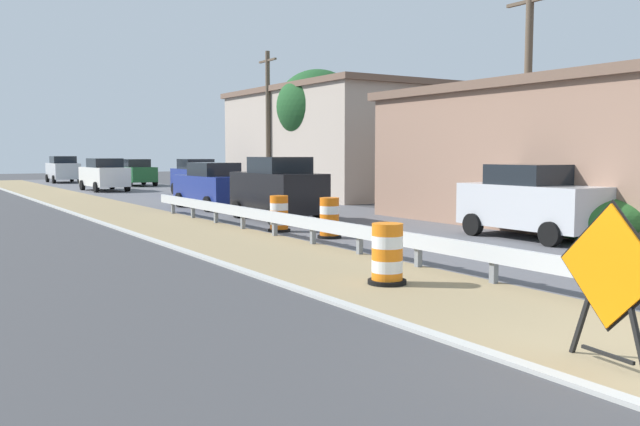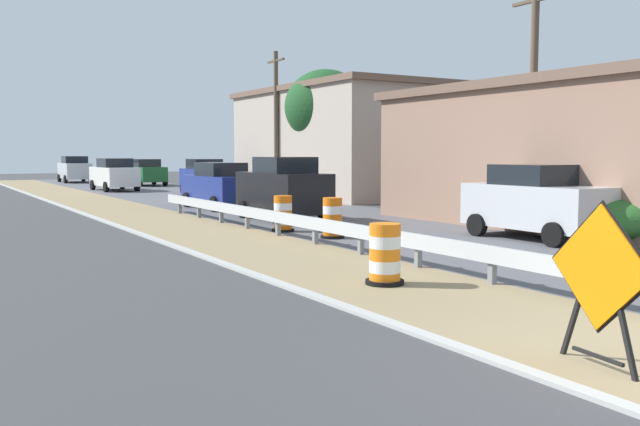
{
  "view_description": "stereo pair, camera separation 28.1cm",
  "coord_description": "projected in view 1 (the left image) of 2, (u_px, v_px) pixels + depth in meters",
  "views": [
    {
      "loc": [
        -7.07,
        -4.17,
        2.37
      ],
      "look_at": [
        0.54,
        7.9,
        1.09
      ],
      "focal_mm": 37.72,
      "sensor_mm": 36.0,
      "label": 1
    },
    {
      "loc": [
        -6.84,
        -4.32,
        2.37
      ],
      "look_at": [
        0.54,
        7.9,
        1.09
      ],
      "focal_mm": 37.72,
      "sensor_mm": 36.0,
      "label": 2
    }
  ],
  "objects": [
    {
      "name": "tree_roadside",
      "position": [
        318.0,
        107.0,
        35.07
      ],
      "size": [
        4.31,
        4.31,
        6.71
      ],
      "color": "#4C3D2D",
      "rests_on": "ground"
    },
    {
      "name": "utility_pole_mid",
      "position": [
        268.0,
        122.0,
        36.15
      ],
      "size": [
        0.24,
        1.8,
        7.8
      ],
      "color": "brown",
      "rests_on": "ground"
    },
    {
      "name": "car_mid_far_lane",
      "position": [
        196.0,
        177.0,
        38.1
      ],
      "size": [
        2.09,
        4.2,
        2.04
      ],
      "rotation": [
        0.0,
        0.0,
        -1.61
      ],
      "color": "navy",
      "rests_on": "ground"
    },
    {
      "name": "car_distant_b",
      "position": [
        212.0,
        186.0,
        28.67
      ],
      "size": [
        2.1,
        4.47,
        1.97
      ],
      "rotation": [
        0.0,
        0.0,
        1.61
      ],
      "color": "navy",
      "rests_on": "ground"
    },
    {
      "name": "warning_sign_diamond",
      "position": [
        609.0,
        274.0,
        7.43
      ],
      "size": [
        0.23,
        1.47,
        1.87
      ],
      "rotation": [
        0.0,
        0.0,
        3.01
      ],
      "color": "black",
      "rests_on": "ground"
    },
    {
      "name": "traffic_barrel_mid",
      "position": [
        279.0,
        215.0,
        20.28
      ],
      "size": [
        0.69,
        0.69,
        1.09
      ],
      "color": "orange",
      "rests_on": "ground"
    },
    {
      "name": "utility_pole_near",
      "position": [
        527.0,
        103.0,
        20.87
      ],
      "size": [
        0.24,
        1.8,
        7.52
      ],
      "color": "brown",
      "rests_on": "ground"
    },
    {
      "name": "roadside_shop_far",
      "position": [
        338.0,
        142.0,
        37.92
      ],
      "size": [
        8.36,
        13.54,
        5.98
      ],
      "color": "#AD9E8E",
      "rests_on": "ground"
    },
    {
      "name": "bush_roadside",
      "position": [
        596.0,
        217.0,
        18.12
      ],
      "size": [
        3.29,
        3.29,
        1.29
      ],
      "primitive_type": "ellipsoid",
      "color": "#286028",
      "rests_on": "ground"
    },
    {
      "name": "roadside_shop_near",
      "position": [
        605.0,
        154.0,
        22.27
      ],
      "size": [
        9.03,
        14.32,
        4.66
      ],
      "color": "#93705B",
      "rests_on": "ground"
    },
    {
      "name": "car_trailing_far_lane",
      "position": [
        63.0,
        169.0,
        54.06
      ],
      "size": [
        2.2,
        4.57,
        2.12
      ],
      "rotation": [
        0.0,
        0.0,
        1.55
      ],
      "color": "silver",
      "rests_on": "ground"
    },
    {
      "name": "traffic_barrel_close",
      "position": [
        329.0,
        220.0,
        18.73
      ],
      "size": [
        0.67,
        0.67,
        1.13
      ],
      "color": "orange",
      "rests_on": "ground"
    },
    {
      "name": "car_distant_a",
      "position": [
        137.0,
        172.0,
        48.81
      ],
      "size": [
        2.07,
        4.18,
        1.93
      ],
      "rotation": [
        0.0,
        0.0,
        -1.58
      ],
      "color": "#195128",
      "rests_on": "ground"
    },
    {
      "name": "curb_near_edge",
      "position": [
        583.0,
        388.0,
        6.79
      ],
      "size": [
        0.2,
        120.0,
        0.11
      ],
      "primitive_type": "cube",
      "color": "#ADADA8",
      "rests_on": "ground"
    },
    {
      "name": "car_trailing_near_lane",
      "position": [
        533.0,
        202.0,
        18.62
      ],
      "size": [
        2.11,
        4.14,
        2.06
      ],
      "rotation": [
        0.0,
        0.0,
        -1.58
      ],
      "color": "silver",
      "rests_on": "ground"
    },
    {
      "name": "car_lead_far_lane",
      "position": [
        104.0,
        175.0,
        42.19
      ],
      "size": [
        2.25,
        4.73,
        2.04
      ],
      "rotation": [
        0.0,
        0.0,
        1.61
      ],
      "color": "silver",
      "rests_on": "ground"
    },
    {
      "name": "traffic_barrel_nearest",
      "position": [
        387.0,
        257.0,
        12.15
      ],
      "size": [
        0.71,
        0.71,
        1.11
      ],
      "color": "orange",
      "rests_on": "ground"
    },
    {
      "name": "car_lead_near_lane",
      "position": [
        278.0,
        189.0,
        23.7
      ],
      "size": [
        2.06,
        4.28,
        2.24
      ],
      "rotation": [
        0.0,
        0.0,
        1.56
      ],
      "color": "black",
      "rests_on": "ground"
    }
  ]
}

